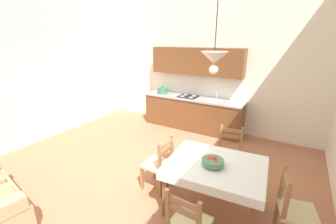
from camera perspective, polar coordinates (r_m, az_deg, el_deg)
The scene contains 10 objects.
ground_plane at distance 4.31m, azimuth -7.53°, elevation -16.56°, with size 6.66×6.42×0.10m, color #AD6B4C.
wall_back at distance 6.14m, azimuth 9.49°, elevation 15.31°, with size 6.66×0.12×4.21m, color silver.
wall_left at distance 6.01m, azimuth -33.06°, elevation 12.63°, with size 0.12×6.42×4.21m, color silver.
kitchen_cabinetry at distance 6.08m, azimuth 6.50°, elevation 3.48°, with size 2.76×0.63×2.20m.
dining_table at distance 3.28m, azimuth 12.16°, elevation -14.78°, with size 1.42×1.17×0.75m.
dining_chair_window_side at distance 3.28m, azimuth 29.78°, elevation -21.24°, with size 0.50×0.50×0.93m.
dining_chair_tv_side at distance 3.73m, azimuth -2.36°, elevation -13.41°, with size 0.43×0.43×0.93m.
dining_chair_kitchen_side at distance 4.16m, azimuth 15.50°, elevation -10.49°, with size 0.48×0.48×0.93m.
fruit_bowl at distance 3.14m, azimuth 11.54°, elevation -12.49°, with size 0.30×0.30×0.12m.
pendant_lamp at distance 2.74m, azimuth 11.88°, elevation 13.39°, with size 0.32×0.32×0.81m.
Camera 1 is at (2.25, -2.73, 2.41)m, focal length 23.54 mm.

